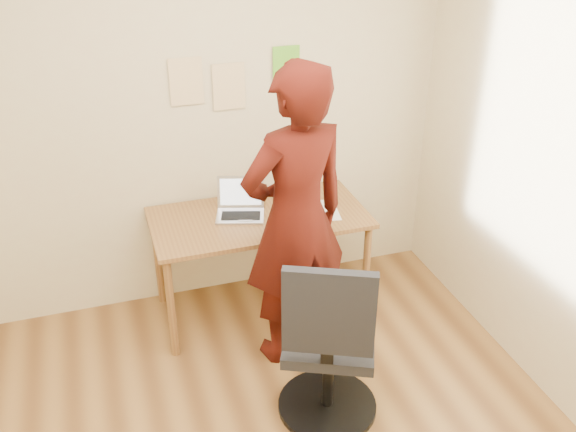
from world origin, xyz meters
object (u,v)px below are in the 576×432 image
object	(u,v)px
person	(296,220)
phone	(310,224)
desk	(259,227)
office_chair	(329,353)
laptop	(240,207)

from	to	relation	value
person	phone	bearing A→B (deg)	-137.55
phone	desk	bearing A→B (deg)	144.52
office_chair	person	distance (m)	0.78
desk	phone	distance (m)	0.36
desk	phone	bearing A→B (deg)	-36.91
desk	office_chair	bearing A→B (deg)	-86.17
desk	phone	xyz separation A→B (m)	(0.28, -0.21, 0.09)
phone	person	size ratio (longest dim) A/B	0.06
laptop	phone	size ratio (longest dim) A/B	3.41
laptop	person	world-z (taller)	person
desk	person	world-z (taller)	person
desk	office_chair	size ratio (longest dim) A/B	1.29
desk	person	xyz separation A→B (m)	(0.09, -0.48, 0.29)
phone	person	bearing A→B (deg)	-123.58
desk	laptop	world-z (taller)	laptop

